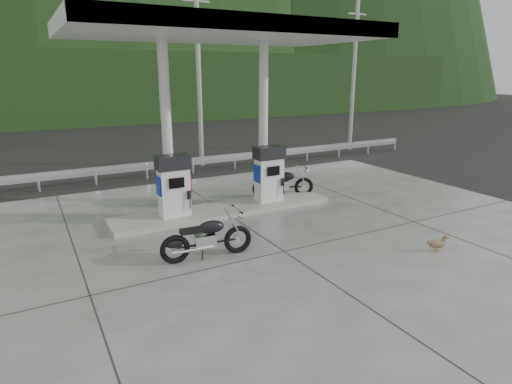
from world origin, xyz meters
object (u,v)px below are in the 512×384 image
motorcycle_right (283,184)px  gas_pump_left (174,186)px  motorcycle_left (207,238)px  duck (437,244)px  gas_pump_right (269,174)px

motorcycle_right → gas_pump_left: bearing=-151.9°
gas_pump_left → motorcycle_left: (-0.18, -2.93, -0.56)m
gas_pump_left → duck: size_ratio=3.62×
gas_pump_left → motorcycle_right: bearing=7.9°
motorcycle_right → duck: (0.79, -5.83, -0.30)m
motorcycle_left → motorcycle_right: 5.54m
motorcycle_left → duck: bearing=-19.2°
gas_pump_right → motorcycle_left: 4.51m
motorcycle_left → duck: 5.60m
motorcycle_right → duck: bearing=-62.0°
gas_pump_left → duck: gas_pump_left is taller
gas_pump_right → motorcycle_left: gas_pump_right is taller
gas_pump_right → duck: (1.70, -5.26, -0.87)m
gas_pump_right → duck: gas_pump_right is taller
gas_pump_right → gas_pump_left: bearing=180.0°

